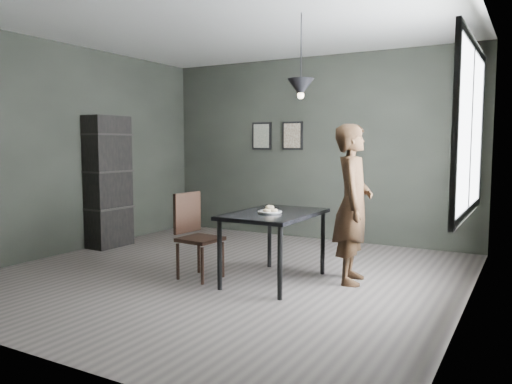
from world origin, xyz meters
The scene contains 13 objects.
ground centered at (0.00, 0.00, 0.00)m, with size 5.00×5.00×0.00m, color #3C3633.
back_wall centered at (0.00, 2.50, 1.40)m, with size 5.00×0.10×2.80m, color black.
ceiling centered at (0.00, 0.00, 2.80)m, with size 5.00×5.00×0.02m.
window_assembly centered at (2.47, 0.20, 1.60)m, with size 0.04×1.96×1.56m.
cafe_table centered at (0.60, 0.00, 0.67)m, with size 0.80×1.20×0.75m.
white_plate centered at (0.59, -0.08, 0.76)m, with size 0.23×0.23×0.01m, color silver.
donut_pile centered at (0.59, -0.08, 0.79)m, with size 0.16×0.16×0.07m.
woman centered at (1.33, 0.39, 0.84)m, with size 0.61×0.40×1.68m, color black.
wood_chair centered at (-0.25, -0.28, 0.53)m, with size 0.44×0.44×0.94m.
shelf_unit centered at (-2.32, 0.49, 0.93)m, with size 0.35×0.62×1.87m, color black.
pendant_lamp centered at (0.85, 0.10, 2.05)m, with size 0.28×0.28×0.86m.
framed_print_left centered at (-0.90, 2.47, 1.60)m, with size 0.34×0.04×0.44m.
framed_print_right centered at (-0.35, 2.47, 1.60)m, with size 0.34×0.04×0.44m.
Camera 1 is at (3.00, -4.67, 1.47)m, focal length 35.00 mm.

